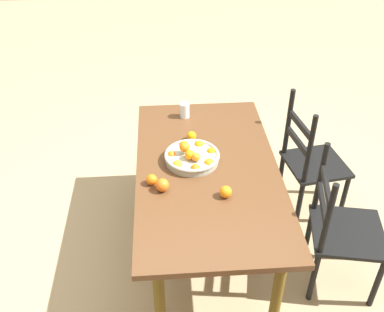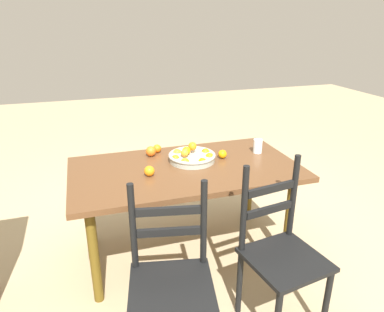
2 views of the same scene
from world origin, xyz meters
name	(u,v)px [view 1 (image 1 of 2)]	position (x,y,z in m)	size (l,w,h in m)	color
ground_plane	(205,248)	(0.00, 0.00, 0.00)	(12.00, 12.00, 0.00)	tan
dining_table	(207,178)	(0.00, 0.00, 0.65)	(1.62, 0.89, 0.72)	brown
chair_near_window	(310,164)	(-0.33, 0.79, 0.46)	(0.46, 0.46, 0.99)	black
chair_by_cabinet	(341,231)	(0.32, 0.80, 0.44)	(0.51, 0.51, 0.94)	black
fruit_bowl	(192,157)	(-0.08, -0.09, 0.76)	(0.35, 0.35, 0.13)	#A2A89B
orange_loose_0	(226,192)	(0.28, 0.08, 0.76)	(0.07, 0.07, 0.07)	orange
orange_loose_1	(192,136)	(-0.32, -0.08, 0.76)	(0.07, 0.07, 0.07)	orange
orange_loose_2	(162,185)	(0.19, -0.28, 0.76)	(0.08, 0.08, 0.08)	orange
orange_loose_3	(152,180)	(0.13, -0.35, 0.76)	(0.07, 0.07, 0.07)	orange
drinking_glass	(185,110)	(-0.63, -0.10, 0.78)	(0.07, 0.07, 0.11)	silver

